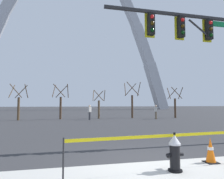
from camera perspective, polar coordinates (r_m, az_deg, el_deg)
The scene contains 13 objects.
ground_plane at distance 6.41m, azimuth 9.53°, elevation -19.64°, with size 240.00×240.00×0.00m, color #333335.
fire_hydrant at distance 5.73m, azimuth 17.11°, elevation -16.59°, with size 0.46×0.48×0.99m.
caution_tape_barrier at distance 5.58m, azimuth 13.27°, elevation -14.93°, with size 4.89×0.42×0.98m.
traffic_cone_mid_sidewalk at distance 6.91m, azimuth 25.84°, elevation -15.09°, with size 0.36×0.36×0.73m.
traffic_signal_gantry at distance 10.07m, azimuth 24.03°, elevation 10.94°, with size 6.42×0.44×6.00m.
monument_arch at distance 62.29m, azimuth -10.50°, elevation 15.30°, with size 57.81×2.95×50.75m.
tree_far_left at distance 23.62m, azimuth -24.68°, elevation -3.76°, with size 1.75×1.76×3.78m.
tree_left_mid at distance 23.60m, azimuth -14.19°, elevation -3.85°, with size 1.81×1.82×3.92m.
tree_center_left at distance 24.04m, azimuth -3.71°, elevation -4.59°, with size 1.55×1.56×3.33m.
tree_center_right at distance 25.01m, azimuth 5.65°, elevation -3.52°, with size 2.00×2.01×4.34m.
tree_right_mid at distance 26.17m, azimuth 17.21°, elevation -3.97°, with size 1.73×1.74×3.74m.
pedestrian_walking_left at distance 22.10m, azimuth -6.26°, elevation -6.34°, with size 0.39×0.36×1.59m.
pedestrian_standing_center at distance 23.58m, azimuth 12.19°, elevation -6.13°, with size 0.39×0.32×1.59m.
Camera 1 is at (-2.34, -5.70, 1.73)m, focal length 32.69 mm.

